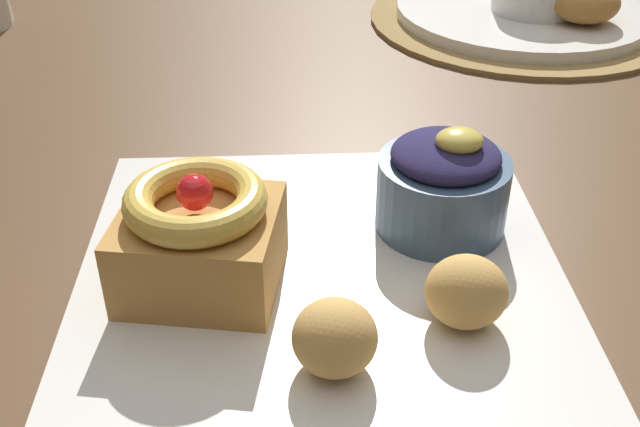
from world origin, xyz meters
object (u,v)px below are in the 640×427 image
berry_ramekin (443,185)px  fritter_front (466,292)px  back_plate (522,11)px  back_pastry (585,2)px  fritter_middle (335,337)px  cake_slice (199,236)px  front_plate (322,281)px

berry_ramekin → fritter_front: berry_ramekin is taller
back_plate → back_pastry: bearing=-47.9°
fritter_middle → back_plate: (0.24, 0.53, -0.02)m
back_plate → cake_slice: bearing=-124.0°
cake_slice → back_plate: bearing=56.0°
front_plate → back_plate: 0.51m
cake_slice → back_plate: size_ratio=0.36×
berry_ramekin → fritter_front: bearing=-92.0°
front_plate → cake_slice: (-0.07, -0.01, 0.04)m
berry_ramekin → fritter_middle: (-0.07, -0.12, -0.01)m
fritter_middle → berry_ramekin: bearing=58.5°
fritter_front → fritter_middle: bearing=-156.3°
front_plate → berry_ramekin: berry_ramekin is taller
fritter_front → back_pastry: bearing=64.4°
cake_slice → fritter_middle: cake_slice is taller
front_plate → back_pastry: bearing=54.3°
back_plate → fritter_middle: bearing=-114.2°
back_plate → back_pastry: (0.05, -0.05, 0.03)m
front_plate → berry_ramekin: (0.08, 0.05, 0.04)m
berry_ramekin → back_pastry: size_ratio=1.16×
back_plate → back_pastry: 0.07m
fritter_middle → front_plate: bearing=92.1°
fritter_front → fritter_middle: size_ratio=1.03×
back_pastry → back_plate: bearing=132.1°
cake_slice → back_plate: 0.55m
cake_slice → fritter_middle: (0.07, -0.07, -0.01)m
fritter_front → cake_slice: bearing=164.6°
berry_ramekin → back_plate: size_ratio=0.30×
back_pastry → cake_slice: bearing=-131.2°
front_plate → fritter_middle: (0.00, -0.08, 0.03)m
back_pastry → fritter_front: bearing=-115.6°
fritter_front → back_pastry: size_ratio=0.62×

